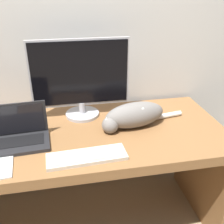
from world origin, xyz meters
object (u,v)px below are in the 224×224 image
monitor (80,79)px  cat (134,115)px  external_keyboard (87,157)px  laptop (18,136)px

monitor → cat: monitor is taller
external_keyboard → monitor: bearing=84.5°
monitor → laptop: monitor is taller
monitor → laptop: bearing=-144.1°
monitor → external_keyboard: 0.55m
cat → external_keyboard: bearing=-148.7°
laptop → cat: size_ratio=0.61×
monitor → laptop: size_ratio=1.82×
monitor → laptop: (-0.38, -0.27, -0.21)m
external_keyboard → laptop: bearing=146.2°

